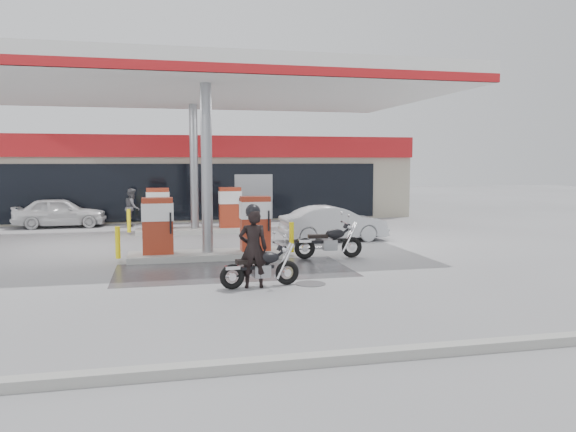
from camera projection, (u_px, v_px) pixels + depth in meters
name	position (u px, v px, depth m)	size (l,w,h in m)	color
ground	(215.00, 271.00, 14.34)	(90.00, 90.00, 0.00)	gray
wet_patch	(234.00, 270.00, 14.46)	(6.00, 3.00, 0.00)	#4C4C4F
drain_cover	(310.00, 284.00, 12.85)	(0.70, 0.70, 0.01)	#38383A
kerb	(265.00, 364.00, 7.55)	(28.00, 0.25, 0.15)	gray
store_building	(185.00, 177.00, 29.61)	(22.00, 8.22, 4.00)	#AAA38E
canopy	(198.00, 87.00, 18.69)	(16.00, 10.02, 5.51)	silver
pump_island_near	(208.00, 234.00, 16.22)	(5.14, 1.30, 1.78)	#9E9E99
pump_island_far	(195.00, 215.00, 22.04)	(5.14, 1.30, 1.78)	#9E9E99
main_motorcycle	(261.00, 268.00, 12.50)	(1.85, 0.71, 0.95)	black
biker_main	(253.00, 249.00, 12.39)	(0.64, 0.42, 1.76)	black
parked_motorcycle	(330.00, 243.00, 16.23)	(2.02, 0.77, 1.03)	black
sedan_white	(60.00, 212.00, 23.93)	(1.52, 3.77, 1.29)	silver
attendant	(132.00, 207.00, 24.19)	(0.80, 0.63, 1.65)	#57575B
hatchback_silver	(334.00, 223.00, 19.82)	(1.31, 3.75, 1.23)	#B4B7BC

